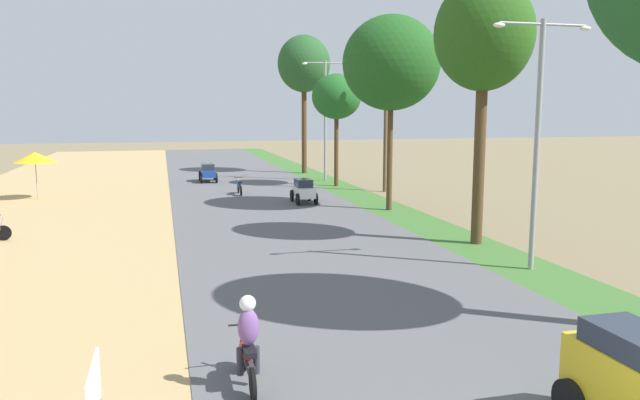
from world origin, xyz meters
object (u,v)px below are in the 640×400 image
Objects in this scene: median_tree_third at (391,63)px; motorbike_ahead_third at (240,186)px; median_tree_fifth at (304,65)px; car_sedan_blue at (208,172)px; streetlamp_near at (538,128)px; motorbike_ahead_second at (248,343)px; street_signboard at (94,399)px; car_hatchback_white at (304,190)px; median_tree_fourth at (337,97)px; median_tree_second at (484,37)px; vendor_umbrella at (35,157)px; streetlamp_mid at (325,112)px; utility_pole_near at (386,117)px.

motorbike_ahead_third is (-6.29, 7.05, -6.38)m from median_tree_third.
car_sedan_blue is (-7.52, -4.01, -7.39)m from median_tree_fifth.
streetlamp_near is (0.25, -29.18, -3.83)m from median_tree_fifth.
median_tree_fifth is 36.83m from motorbike_ahead_second.
street_signboard is 0.75× the size of car_hatchback_white.
median_tree_fourth is 8.52m from motorbike_ahead_third.
median_tree_fifth is 11.28m from car_sedan_blue.
motorbike_ahead_third is (-6.68, 14.80, -6.73)m from median_tree_second.
motorbike_ahead_third is (2.84, 24.20, -0.28)m from motorbike_ahead_second.
streetlamp_near is at bearing -89.52° from median_tree_fifth.
median_tree_second is 25.56m from median_tree_fifth.
motorbike_ahead_third is at bearing 83.30° from motorbike_ahead_second.
streetlamp_near is (17.24, -19.49, 2.00)m from vendor_umbrella.
utility_pole_near is at bearing -71.02° from streetlamp_mid.
vendor_umbrella is (-5.64, 27.27, 1.20)m from street_signboard.
median_tree_second is at bearing -89.49° from streetlamp_mid.
median_tree_fifth is at bearing 91.11° from median_tree_fourth.
streetlamp_mid is at bearing -8.72° from car_sedan_blue.
streetlamp_near is (0.09, -20.96, -1.29)m from median_tree_fourth.
streetlamp_near is 23.99m from streetlamp_mid.
utility_pole_near is at bearing 31.86° from car_hatchback_white.
utility_pole_near is (19.29, -1.47, 2.10)m from vendor_umbrella.
street_signboard is at bearing -111.84° from median_tree_fourth.
median_tree_third reaches higher than streetlamp_mid.
car_hatchback_white is at bearing 138.85° from median_tree_third.
streetlamp_near is 3.65× the size of car_hatchback_white.
street_signboard is 23.06m from median_tree_third.
streetlamp_near reaches higher than vendor_umbrella.
utility_pole_near is at bearing -36.08° from car_sedan_blue.
utility_pole_near is at bearing 83.51° from streetlamp_near.
median_tree_fifth is 6.26m from streetlamp_mid.
car_sedan_blue is at bearing 110.78° from car_hatchback_white.
streetlamp_mid is 10.95m from car_hatchback_white.
street_signboard is 0.66× the size of car_sedan_blue.
streetlamp_near is 11.50m from motorbike_ahead_second.
median_tree_second reaches higher than vendor_umbrella.
median_tree_second is at bearing -87.18° from median_tree_third.
median_tree_third reaches higher than street_signboard.
streetlamp_near is 19.91m from motorbike_ahead_third.
median_tree_fifth reaches higher than vendor_umbrella.
median_tree_third reaches higher than car_sedan_blue.
street_signboard is 33.18m from car_sedan_blue.
median_tree_fourth is at bearing -88.89° from median_tree_fifth.
motorbike_ahead_third is (-2.80, 4.00, -0.17)m from car_hatchback_white.
street_signboard is 0.15× the size of median_tree_fifth.
vendor_umbrella is at bearing 154.57° from median_tree_third.
streetlamp_near is at bearing 31.65° from motorbike_ahead_second.
vendor_umbrella is at bearing 174.42° from motorbike_ahead_third.
vendor_umbrella is 19.43m from median_tree_third.
median_tree_fourth is at bearing -91.61° from streetlamp_mid.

